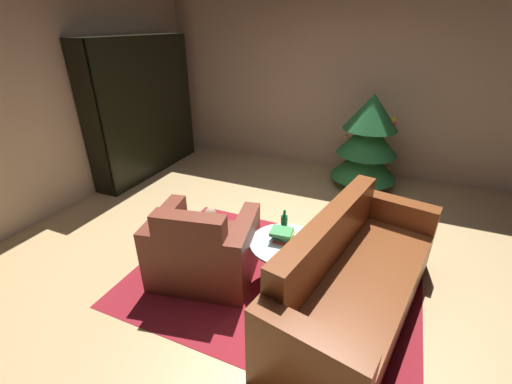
# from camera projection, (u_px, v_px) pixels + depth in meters

# --- Properties ---
(ground_plane) EXTENTS (6.95, 6.95, 0.00)m
(ground_plane) POSITION_uv_depth(u_px,v_px,m) (275.00, 260.00, 3.45)
(ground_plane) COLOR tan
(wall_back) EXTENTS (5.91, 0.06, 2.75)m
(wall_back) POSITION_uv_depth(u_px,v_px,m) (342.00, 81.00, 5.12)
(wall_back) COLOR tan
(wall_back) RESTS_ON ground
(wall_left) EXTENTS (0.06, 5.65, 2.75)m
(wall_left) POSITION_uv_depth(u_px,v_px,m) (38.00, 100.00, 3.87)
(wall_left) COLOR tan
(wall_left) RESTS_ON ground
(area_rug) EXTENTS (2.60, 1.90, 0.01)m
(area_rug) POSITION_uv_depth(u_px,v_px,m) (273.00, 279.00, 3.19)
(area_rug) COLOR maroon
(area_rug) RESTS_ON ground
(bookshelf_unit) EXTENTS (0.37, 1.98, 2.01)m
(bookshelf_unit) POSITION_uv_depth(u_px,v_px,m) (149.00, 109.00, 5.19)
(bookshelf_unit) COLOR black
(bookshelf_unit) RESTS_ON ground
(armchair_red) EXTENTS (1.04, 0.90, 0.81)m
(armchair_red) POSITION_uv_depth(u_px,v_px,m) (203.00, 250.00, 3.11)
(armchair_red) COLOR brown
(armchair_red) RESTS_ON ground
(couch_red) EXTENTS (1.14, 2.13, 0.86)m
(couch_red) POSITION_uv_depth(u_px,v_px,m) (353.00, 283.00, 2.71)
(couch_red) COLOR brown
(couch_red) RESTS_ON ground
(coffee_table) EXTENTS (0.64, 0.64, 0.45)m
(coffee_table) POSITION_uv_depth(u_px,v_px,m) (285.00, 247.00, 2.98)
(coffee_table) COLOR black
(coffee_table) RESTS_ON ground
(book_stack_on_table) EXTENTS (0.23, 0.18, 0.10)m
(book_stack_on_table) POSITION_uv_depth(u_px,v_px,m) (283.00, 235.00, 2.96)
(book_stack_on_table) COLOR #BD372A
(book_stack_on_table) RESTS_ON coffee_table
(bottle_on_table) EXTENTS (0.06, 0.06, 0.22)m
(bottle_on_table) POSITION_uv_depth(u_px,v_px,m) (284.00, 223.00, 3.07)
(bottle_on_table) COLOR #105525
(bottle_on_table) RESTS_ON coffee_table
(decorated_tree) EXTENTS (0.93, 0.93, 1.34)m
(decorated_tree) POSITION_uv_depth(u_px,v_px,m) (368.00, 141.00, 4.70)
(decorated_tree) COLOR brown
(decorated_tree) RESTS_ON ground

